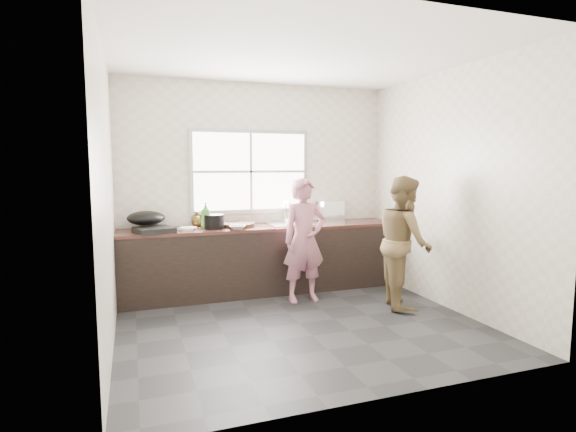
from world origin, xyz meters
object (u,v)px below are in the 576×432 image
object	(u,v)px
pot_lid_right	(167,230)
bowl_crabs	(294,222)
person_side	(404,241)
bottle_brown_short	(197,219)
glass_jar	(211,225)
burner	(154,230)
bowl_mince	(238,227)
bowl_held	(292,224)
bottle_brown_tall	(204,218)
dish_rack	(328,211)
bottle_green	(206,215)
woman	(304,244)
black_pot	(214,222)
pot_lid_left	(185,229)
cutting_board	(238,225)
plate_food	(188,228)

from	to	relation	value
pot_lid_right	bowl_crabs	bearing A→B (deg)	1.98
person_side	bottle_brown_short	world-z (taller)	person_side
glass_jar	burner	distance (m)	0.67
bowl_mince	bowl_held	xyz separation A→B (m)	(0.70, 0.00, 0.01)
bowl_crabs	bottle_brown_short	xyz separation A→B (m)	(-1.22, 0.23, 0.06)
bottle_brown_tall	burner	xyz separation A→B (m)	(-0.63, -0.37, -0.07)
person_side	bottle_brown_tall	distance (m)	2.49
dish_rack	person_side	bearing A→B (deg)	-90.00
bottle_green	dish_rack	world-z (taller)	bottle_green
woman	bottle_brown_tall	distance (m)	1.35
woman	black_pot	bearing A→B (deg)	150.26
bowl_held	bottle_green	bearing A→B (deg)	167.42
bowl_crabs	glass_jar	distance (m)	1.10
bowl_crabs	bottle_brown_short	distance (m)	1.25
dish_rack	pot_lid_left	distance (m)	2.03
woman	bottle_brown_short	bearing A→B (deg)	142.67
woman	dish_rack	distance (m)	1.07
cutting_board	bottle_brown_short	world-z (taller)	bottle_brown_short
person_side	glass_jar	distance (m)	2.30
dish_rack	pot_lid_right	world-z (taller)	dish_rack
bottle_brown_short	bottle_green	bearing A→B (deg)	-68.74
woman	pot_lid_left	distance (m)	1.46
black_pot	bottle_brown_tall	size ratio (longest dim) A/B	1.21
person_side	cutting_board	xyz separation A→B (m)	(-1.69, 1.17, 0.12)
pot_lid_left	plate_food	bearing A→B (deg)	50.28
cutting_board	bowl_crabs	size ratio (longest dim) A/B	2.43
bowl_held	glass_jar	distance (m)	1.01
woman	burner	bearing A→B (deg)	163.17
burner	bowl_crabs	bearing A→B (deg)	4.62
plate_food	bottle_green	xyz separation A→B (m)	(0.21, -0.03, 0.16)
cutting_board	bottle_green	distance (m)	0.43
bowl_held	dish_rack	xyz separation A→B (m)	(0.70, 0.44, 0.11)
cutting_board	burner	size ratio (longest dim) A/B	1.09
bowl_held	bottle_brown_short	distance (m)	1.21
cutting_board	dish_rack	distance (m)	1.36
black_pot	bottle_green	world-z (taller)	bottle_green
woman	bowl_mince	bearing A→B (deg)	151.73
bowl_mince	bottle_green	xyz separation A→B (m)	(-0.34, 0.23, 0.14)
bowl_mince	pot_lid_right	distance (m)	0.83
cutting_board	bowl_crabs	distance (m)	0.74
bowl_mince	bowl_held	world-z (taller)	bowl_held
plate_food	dish_rack	world-z (taller)	dish_rack
glass_jar	pot_lid_left	bearing A→B (deg)	167.38
bowl_mince	bottle_brown_tall	bearing A→B (deg)	127.24
person_side	bowl_crabs	xyz separation A→B (m)	(-0.95, 1.11, 0.13)
bottle_brown_short	glass_jar	bearing A→B (deg)	-67.21
black_pot	glass_jar	xyz separation A→B (m)	(-0.04, -0.01, -0.04)
plate_food	bowl_held	bearing A→B (deg)	-11.98
cutting_board	bowl_crabs	world-z (taller)	bowl_crabs
bowl_mince	bottle_brown_short	xyz separation A→B (m)	(-0.42, 0.44, 0.06)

